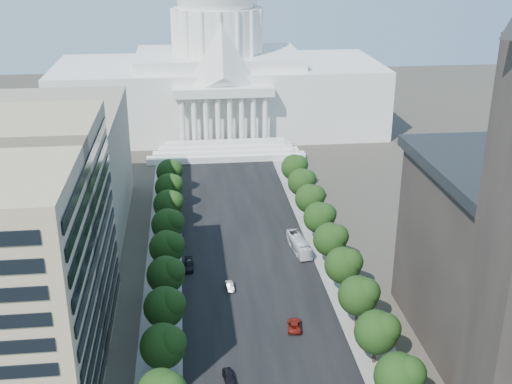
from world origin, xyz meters
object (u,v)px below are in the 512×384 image
object	(u,v)px
car_red	(294,325)
city_bus	(299,244)
car_silver	(230,286)
car_dark_b	(188,265)
car_dark_a	(229,377)

from	to	relation	value
car_red	city_bus	distance (m)	32.22
car_silver	city_bus	distance (m)	23.48
car_silver	city_bus	xyz separation A→B (m)	(17.42, 15.71, 1.03)
car_red	car_dark_b	distance (m)	32.26
city_bus	car_dark_b	bearing A→B (deg)	-174.21
car_dark_a	car_silver	xyz separation A→B (m)	(2.32, 29.76, -0.10)
car_silver	city_bus	bearing A→B (deg)	37.19
car_silver	city_bus	world-z (taller)	city_bus
car_dark_a	car_red	xyz separation A→B (m)	(13.32, 13.91, -0.02)
car_red	city_bus	xyz separation A→B (m)	(6.42, 31.56, 0.95)
city_bus	car_dark_a	bearing A→B (deg)	-120.38
car_red	car_silver	bearing A→B (deg)	-47.30
car_silver	car_dark_b	size ratio (longest dim) A/B	0.72
car_red	city_bus	world-z (taller)	city_bus
car_dark_a	car_dark_b	xyz separation A→B (m)	(-6.16, 39.63, 0.06)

